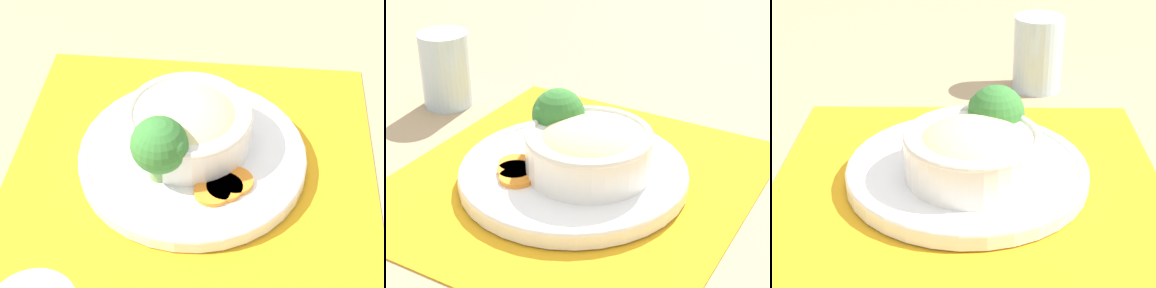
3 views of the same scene
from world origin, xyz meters
TOP-DOWN VIEW (x-y plane):
  - ground_plane at (0.00, 0.00)m, footprint 4.00×4.00m
  - placemat at (0.00, 0.00)m, footprint 0.48×0.44m
  - plate at (0.00, 0.00)m, footprint 0.28×0.28m
  - bowl at (0.01, -0.02)m, footprint 0.16×0.16m
  - broccoli_floret at (0.03, 0.04)m, footprint 0.07×0.07m
  - carrot_slice_near at (-0.03, 0.06)m, footprint 0.04×0.04m
  - carrot_slice_middle at (-0.05, 0.06)m, footprint 0.04×0.04m
  - carrot_slice_far at (-0.06, 0.04)m, footprint 0.04×0.04m
  - water_glass at (0.09, 0.29)m, footprint 0.08×0.08m

SIDE VIEW (x-z plane):
  - ground_plane at x=0.00m, z-range 0.00..0.00m
  - placemat at x=0.00m, z-range 0.00..0.00m
  - plate at x=0.00m, z-range 0.00..0.03m
  - carrot_slice_near at x=-0.03m, z-range 0.02..0.03m
  - carrot_slice_middle at x=-0.05m, z-range 0.02..0.03m
  - carrot_slice_far at x=-0.06m, z-range 0.02..0.03m
  - water_glass at x=0.09m, z-range -0.01..0.11m
  - bowl at x=0.01m, z-range 0.02..0.08m
  - broccoli_floret at x=0.03m, z-range 0.03..0.11m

